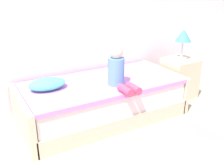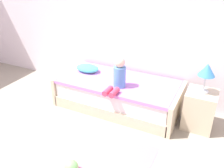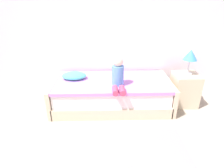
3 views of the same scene
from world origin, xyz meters
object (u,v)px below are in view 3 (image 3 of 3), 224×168
at_px(bed, 112,93).
at_px(table_lamp, 190,56).
at_px(pillow, 74,76).
at_px(child_figure, 118,75).
at_px(nightstand, 184,89).

xyz_separation_m(bed, table_lamp, (1.35, 0.01, 0.69)).
bearing_deg(pillow, table_lamp, -2.54).
relative_size(child_figure, pillow, 1.16).
bearing_deg(bed, child_figure, -66.91).
relative_size(bed, nightstand, 3.52).
bearing_deg(nightstand, bed, -179.57).
height_order(child_figure, pillow, child_figure).
height_order(bed, table_lamp, table_lamp).
height_order(nightstand, child_figure, child_figure).
xyz_separation_m(table_lamp, child_figure, (-1.25, -0.24, -0.23)).
xyz_separation_m(table_lamp, pillow, (-2.03, 0.09, -0.37)).
xyz_separation_m(nightstand, pillow, (-2.03, 0.09, 0.26)).
relative_size(nightstand, pillow, 1.36).
distance_m(child_figure, pillow, 0.85).
distance_m(nightstand, pillow, 2.05).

